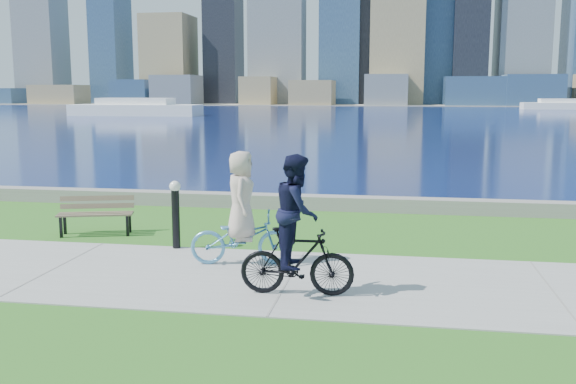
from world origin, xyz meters
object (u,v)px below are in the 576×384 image
bollard_lamp (176,210)px  cyclist_man (297,236)px  cyclist_woman (241,223)px  park_bench (96,212)px

bollard_lamp → cyclist_man: cyclist_man is taller
cyclist_woman → cyclist_man: (1.20, -1.51, 0.15)m
bollard_lamp → cyclist_woman: (1.50, -0.90, -0.00)m
bollard_lamp → park_bench: bearing=155.8°
park_bench → cyclist_man: (4.77, -3.35, 0.41)m
bollard_lamp → cyclist_woman: bearing=-31.1°
cyclist_woman → bollard_lamp: bearing=48.6°
cyclist_woman → cyclist_man: size_ratio=0.95×
park_bench → bollard_lamp: bollard_lamp is taller
cyclist_man → cyclist_woman: bearing=36.0°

